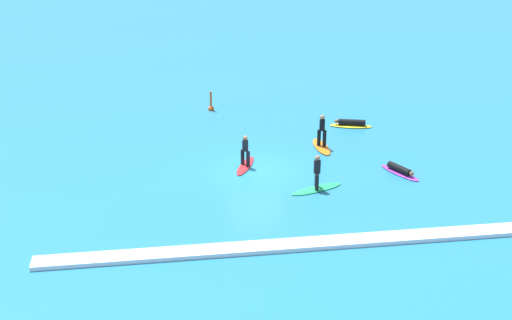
{
  "coord_description": "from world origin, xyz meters",
  "views": [
    {
      "loc": [
        -4.82,
        -32.96,
        14.05
      ],
      "look_at": [
        0.0,
        0.0,
        0.5
      ],
      "focal_mm": 50.53,
      "sensor_mm": 36.0,
      "label": 1
    }
  ],
  "objects_px": {
    "surfer_on_green_board": "(317,180)",
    "surfer_on_orange_board": "(322,140)",
    "surfer_on_yellow_board": "(351,124)",
    "surfer_on_purple_board": "(400,171)",
    "marker_buoy": "(211,106)",
    "surfer_on_red_board": "(245,158)"
  },
  "relations": [
    {
      "from": "marker_buoy",
      "to": "surfer_on_red_board",
      "type": "bearing_deg",
      "value": -84.4
    },
    {
      "from": "surfer_on_orange_board",
      "to": "surfer_on_yellow_board",
      "type": "relative_size",
      "value": 1.0
    },
    {
      "from": "surfer_on_orange_board",
      "to": "surfer_on_yellow_board",
      "type": "bearing_deg",
      "value": 138.92
    },
    {
      "from": "surfer_on_red_board",
      "to": "surfer_on_purple_board",
      "type": "bearing_deg",
      "value": -82.32
    },
    {
      "from": "surfer_on_orange_board",
      "to": "marker_buoy",
      "type": "xyz_separation_m",
      "value": [
        -5.34,
        7.33,
        -0.19
      ]
    },
    {
      "from": "surfer_on_green_board",
      "to": "surfer_on_yellow_board",
      "type": "height_order",
      "value": "surfer_on_green_board"
    },
    {
      "from": "surfer_on_green_board",
      "to": "surfer_on_red_board",
      "type": "bearing_deg",
      "value": -68.82
    },
    {
      "from": "surfer_on_purple_board",
      "to": "surfer_on_yellow_board",
      "type": "bearing_deg",
      "value": 158.3
    },
    {
      "from": "surfer_on_green_board",
      "to": "surfer_on_yellow_board",
      "type": "distance_m",
      "value": 9.29
    },
    {
      "from": "surfer_on_purple_board",
      "to": "marker_buoy",
      "type": "relative_size",
      "value": 1.91
    },
    {
      "from": "surfer_on_green_board",
      "to": "marker_buoy",
      "type": "bearing_deg",
      "value": -93.82
    },
    {
      "from": "surfer_on_purple_board",
      "to": "surfer_on_green_board",
      "type": "bearing_deg",
      "value": -100.51
    },
    {
      "from": "surfer_on_yellow_board",
      "to": "surfer_on_red_board",
      "type": "bearing_deg",
      "value": 52.48
    },
    {
      "from": "surfer_on_green_board",
      "to": "surfer_on_orange_board",
      "type": "bearing_deg",
      "value": -126.34
    },
    {
      "from": "surfer_on_orange_board",
      "to": "surfer_on_yellow_board",
      "type": "distance_m",
      "value": 3.96
    },
    {
      "from": "surfer_on_purple_board",
      "to": "surfer_on_orange_board",
      "type": "xyz_separation_m",
      "value": [
        -3.03,
        4.06,
        0.27
      ]
    },
    {
      "from": "surfer_on_red_board",
      "to": "marker_buoy",
      "type": "xyz_separation_m",
      "value": [
        -0.92,
        9.37,
        -0.22
      ]
    },
    {
      "from": "surfer_on_red_board",
      "to": "surfer_on_orange_board",
      "type": "xyz_separation_m",
      "value": [
        4.43,
        2.05,
        -0.03
      ]
    },
    {
      "from": "surfer_on_red_board",
      "to": "surfer_on_orange_board",
      "type": "bearing_deg",
      "value": -42.41
    },
    {
      "from": "surfer_on_purple_board",
      "to": "marker_buoy",
      "type": "bearing_deg",
      "value": -169.8
    },
    {
      "from": "surfer_on_yellow_board",
      "to": "marker_buoy",
      "type": "relative_size",
      "value": 1.95
    },
    {
      "from": "surfer_on_purple_board",
      "to": "marker_buoy",
      "type": "xyz_separation_m",
      "value": [
        -8.38,
        11.38,
        0.08
      ]
    }
  ]
}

